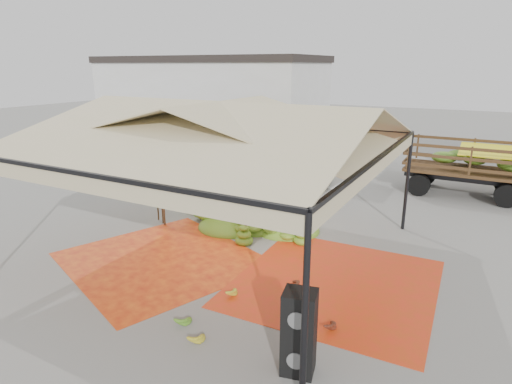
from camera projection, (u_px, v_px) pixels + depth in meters
The scene contains 17 objects.
ground at pixel (223, 250), 11.69m from camera, with size 90.00×90.00×0.00m, color slate.
canopy_tent at pixel (220, 130), 10.75m from camera, with size 8.10×8.10×4.00m.
building_white at pixel (210, 100), 27.29m from camera, with size 14.30×6.30×5.40m.
tarp_left at pixel (162, 259), 11.13m from camera, with size 4.54×4.32×0.01m, color orange.
tarp_right at pixel (335, 282), 9.94m from camera, with size 4.38×4.59×0.01m, color red.
banana_heap at pixel (253, 205), 13.73m from camera, with size 5.00×4.11×1.07m, color #47821B.
hand_yellow_a at pixel (195, 334), 7.85m from camera, with size 0.49×0.40×0.22m, color gold.
hand_yellow_b at pixel (229, 289), 9.42m from camera, with size 0.49×0.40×0.22m, color gold.
hand_red_a at pixel (327, 322), 8.23m from camera, with size 0.48×0.39×0.22m, color #602816.
hand_red_b at pixel (293, 282), 9.79m from camera, with size 0.40×0.33×0.18m, color #562413.
hand_green at pixel (182, 317), 8.39m from camera, with size 0.48×0.40×0.22m, color #3C7418.
hanging_bunches at pixel (309, 152), 11.44m from camera, with size 1.74×0.24×0.20m.
speaker_stack at pixel (299, 333), 6.87m from camera, with size 0.62×0.56×1.46m.
banana_leaves at pixel (169, 220), 13.98m from camera, with size 0.96×1.36×3.70m, color #387B20, non-canonical shape.
vendor at pixel (284, 188), 14.42m from camera, with size 0.63×0.41×1.73m, color gray.
truck_left at pixel (290, 146), 19.08m from camera, with size 6.64×2.34×2.28m.
truck_right at pixel (503, 165), 15.77m from camera, with size 6.22×2.19×2.13m.
Camera 1 is at (5.94, -9.01, 4.86)m, focal length 30.00 mm.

